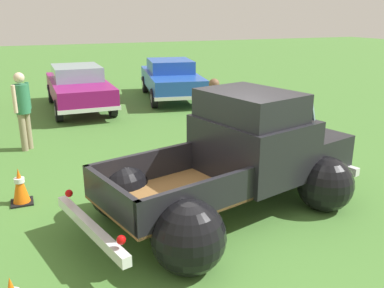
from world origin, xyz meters
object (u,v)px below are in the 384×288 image
object	(u,v)px
vintage_pickup_truck	(240,163)
show_car_1	(171,78)
spectator_2	(22,106)
lane_cone_0	(20,186)
show_car_0	(78,86)
spectator_0	(214,113)

from	to	relation	value
vintage_pickup_truck	show_car_1	size ratio (longest dim) A/B	1.02
spectator_2	lane_cone_0	world-z (taller)	spectator_2
vintage_pickup_truck	show_car_0	world-z (taller)	vintage_pickup_truck
spectator_0	lane_cone_0	distance (m)	4.23
show_car_0	lane_cone_0	bearing A→B (deg)	-15.14
show_car_1	spectator_0	xyz separation A→B (m)	(-1.39, -6.58, 0.22)
show_car_0	show_car_1	world-z (taller)	same
show_car_1	lane_cone_0	xyz separation A→B (m)	(-5.45, -7.54, -0.47)
vintage_pickup_truck	show_car_1	distance (m)	9.28
show_car_0	lane_cone_0	distance (m)	7.31
spectator_2	lane_cone_0	xyz separation A→B (m)	(-0.19, -3.06, -0.74)
vintage_pickup_truck	spectator_0	bearing A→B (deg)	60.06
show_car_1	spectator_2	world-z (taller)	spectator_2
show_car_0	show_car_1	xyz separation A→B (m)	(3.46, 0.52, 0.00)
show_car_0	spectator_0	distance (m)	6.41
show_car_0	show_car_1	distance (m)	3.50
vintage_pickup_truck	lane_cone_0	bearing A→B (deg)	141.77
spectator_2	show_car_1	bearing A→B (deg)	-97.02
show_car_0	vintage_pickup_truck	bearing A→B (deg)	9.85
spectator_0	spectator_2	bearing A→B (deg)	-80.75
show_car_0	spectator_2	distance (m)	4.36
lane_cone_0	vintage_pickup_truck	bearing A→B (deg)	-24.01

